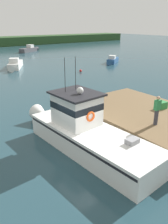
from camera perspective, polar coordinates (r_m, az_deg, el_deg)
ground_plane at (r=12.56m, az=0.32°, el=-9.52°), size 200.00×200.00×0.00m
dock at (r=15.16m, az=15.05°, el=-0.16°), size 6.00×9.00×1.20m
main_fishing_boat at (r=12.39m, az=0.06°, el=-4.69°), size 3.10×9.90×4.80m
crate_stack_near_edge at (r=15.76m, az=18.75°, el=1.62°), size 0.64×0.50×0.46m
deckhand_by_the_boat at (r=12.94m, az=17.62°, el=0.50°), size 0.36×0.22×1.63m
moored_boat_mid_harbor at (r=56.99m, az=-13.40°, el=14.87°), size 5.92×4.22×1.57m
moored_boat_far_right at (r=36.37m, az=-16.73°, el=11.14°), size 4.09×5.97×1.57m
moored_boat_outer_mooring at (r=40.14m, az=7.05°, el=12.61°), size 4.66×3.74×1.28m
mooring_buoy_inshore at (r=32.31m, az=-0.86°, el=10.18°), size 0.36×0.36×0.36m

